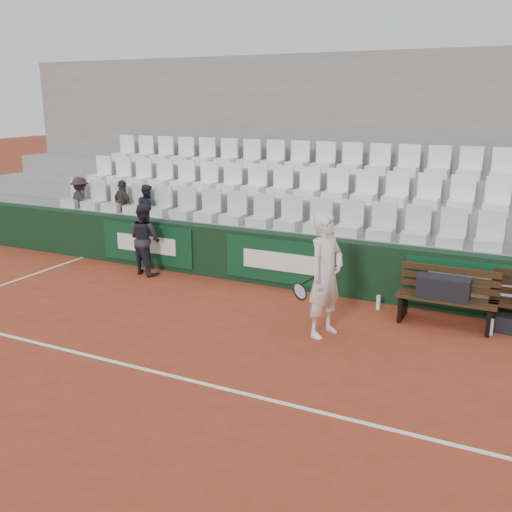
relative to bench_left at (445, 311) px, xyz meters
The scene contains 20 objects.
ground 4.36m from the bench_left, 130.71° to the right, with size 80.00×80.00×0.00m, color #943921.
court_baseline 4.36m from the bench_left, 130.71° to the right, with size 18.00×0.06×0.01m, color white.
back_barrier 2.87m from the bench_left, 166.05° to the left, with size 18.00×0.34×1.00m.
grandstand_tier_front 3.15m from the bench_left, 155.05° to the left, with size 18.00×0.95×1.00m, color gray.
grandstand_tier_mid 3.67m from the bench_left, 141.35° to the left, with size 18.00×0.95×1.45m, color gray.
grandstand_tier_back 4.36m from the bench_left, 131.41° to the left, with size 18.00×0.95×1.90m, color gray.
grandstand_rear_wall 5.17m from the bench_left, 126.45° to the left, with size 18.00×0.30×4.40m, color gray.
seat_row_front 3.25m from the bench_left, 158.01° to the left, with size 11.90×0.44×0.63m, color silver.
seat_row_mid 3.85m from the bench_left, 143.57° to the left, with size 11.90×0.44×0.63m, color white.
seat_row_back 4.62m from the bench_left, 133.00° to the left, with size 11.90×0.44×0.63m, color white.
bench_left is the anchor object (origin of this frame).
sports_bag_left 0.40m from the bench_left, 148.04° to the right, with size 0.78×0.33×0.33m, color black.
sports_bag_ground 0.92m from the bench_left, ahead, with size 0.42×0.26×0.26m, color black.
water_bottle_near 1.13m from the bench_left, 168.44° to the left, with size 0.07×0.07×0.25m, color silver.
water_bottle_far 0.70m from the bench_left, ahead, with size 0.07×0.07×0.25m, color silver.
tennis_player 2.08m from the bench_left, 143.13° to the right, with size 0.81×0.78×1.86m.
ball_kid 5.87m from the bench_left, behind, with size 0.70×0.54×1.44m, color #212129.
spectator_a 8.56m from the bench_left, behind, with size 0.74×0.42×1.14m, color black.
spectator_b 7.37m from the bench_left, behind, with size 0.67×0.28×1.14m, color #37322C.
spectator_c 6.73m from the bench_left, 169.55° to the left, with size 0.53×0.41×1.10m, color #1E222D.
Camera 1 is at (3.83, -5.46, 3.41)m, focal length 40.00 mm.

